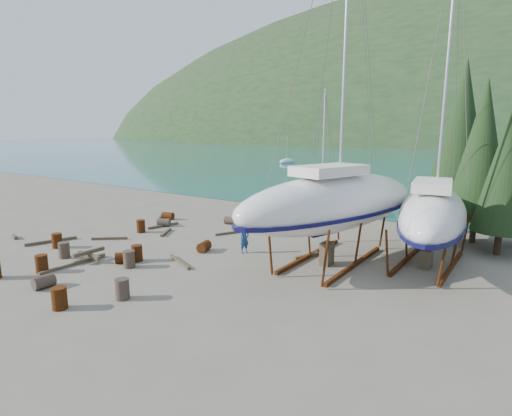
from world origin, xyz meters
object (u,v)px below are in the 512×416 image
Objects in this scene: worker at (245,239)px; large_sailboat_far at (432,213)px; small_sailboat_shore at (320,196)px; large_sailboat_near at (334,202)px.

large_sailboat_far is at bearing -49.79° from worker.
large_sailboat_near is at bearing -73.03° from small_sailboat_shore.
small_sailboat_shore is (-10.17, 7.84, -1.09)m from large_sailboat_far.
large_sailboat_near is at bearing -160.52° from large_sailboat_far.
large_sailboat_far is 1.67× the size of small_sailboat_shore.
large_sailboat_far reaches higher than worker.
large_sailboat_far is at bearing 44.68° from large_sailboat_near.
large_sailboat_near is 1.19× the size of large_sailboat_far.
large_sailboat_far is (4.35, 2.40, -0.47)m from large_sailboat_near.
worker is (-9.10, -3.84, -1.96)m from large_sailboat_far.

